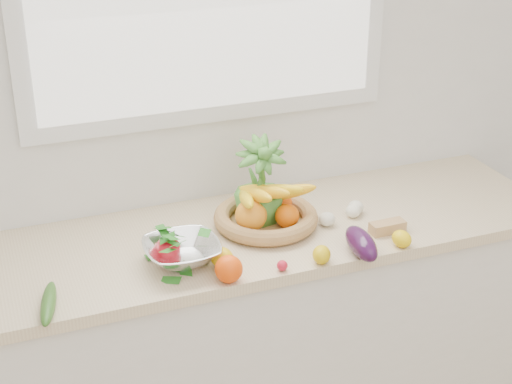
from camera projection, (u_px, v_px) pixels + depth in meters
name	position (u px, v px, depth m)	size (l,w,h in m)	color
back_wall	(209.00, 78.00, 2.69)	(4.50, 0.02, 2.70)	white
counter_cabinet	(241.00, 347.00, 2.83)	(2.20, 0.58, 0.86)	silver
countertop	(240.00, 237.00, 2.64)	(2.24, 0.62, 0.04)	beige
orange_loose	(229.00, 269.00, 2.33)	(0.08, 0.08, 0.08)	#FF4C08
lemon_a	(222.00, 258.00, 2.41)	(0.07, 0.08, 0.07)	yellow
lemon_b	(322.00, 255.00, 2.44)	(0.06, 0.07, 0.06)	#DEB70C
lemon_c	(402.00, 239.00, 2.53)	(0.06, 0.07, 0.06)	yellow
apple	(168.00, 248.00, 2.45)	(0.08, 0.08, 0.08)	red
ginger	(387.00, 227.00, 2.62)	(0.12, 0.05, 0.04)	tan
garlic_a	(356.00, 207.00, 2.75)	(0.06, 0.06, 0.05)	white
garlic_b	(353.00, 211.00, 2.72)	(0.05, 0.05, 0.04)	white
garlic_c	(327.00, 219.00, 2.67)	(0.06, 0.06, 0.05)	white
eggplant	(361.00, 243.00, 2.48)	(0.08, 0.20, 0.08)	#300E34
cucumber	(49.00, 303.00, 2.21)	(0.04, 0.23, 0.04)	#235B1A
radish	(282.00, 266.00, 2.40)	(0.03, 0.03, 0.03)	red
potted_herb	(260.00, 184.00, 2.64)	(0.18, 0.18, 0.32)	#448430
fruit_basket	(265.00, 212.00, 2.65)	(0.47, 0.47, 0.19)	#A9794B
colander_with_spinach	(182.00, 247.00, 2.41)	(0.24, 0.24, 0.12)	silver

